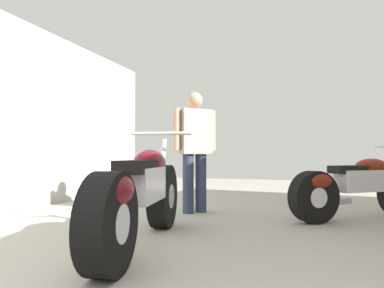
{
  "coord_description": "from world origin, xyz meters",
  "views": [
    {
      "loc": [
        0.84,
        -0.42,
        0.76
      ],
      "look_at": [
        -0.46,
        3.34,
        0.89
      ],
      "focal_mm": 32.54,
      "sensor_mm": 36.0,
      "label": 1
    }
  ],
  "objects": [
    {
      "name": "ground_plane",
      "position": [
        0.0,
        3.17,
        0.0
      ],
      "size": [
        15.23,
        15.23,
        0.0
      ],
      "primitive_type": "plane",
      "color": "#A8A399"
    },
    {
      "name": "garage_partition_left",
      "position": [
        -3.05,
        3.17,
        1.34
      ],
      "size": [
        0.08,
        6.98,
        2.68
      ],
      "primitive_type": "cube",
      "color": "#B7B5AD",
      "rests_on": "ground_plane"
    },
    {
      "name": "motorcycle_maroon_cruiser",
      "position": [
        -0.52,
        2.18,
        0.43
      ],
      "size": [
        0.75,
        2.15,
        1.01
      ],
      "color": "black",
      "rests_on": "ground_plane"
    },
    {
      "name": "motorcycle_black_naked",
      "position": [
        1.33,
        4.14,
        0.38
      ],
      "size": [
        1.59,
        1.36,
        0.9
      ],
      "color": "black",
      "rests_on": "ground_plane"
    },
    {
      "name": "mechanic_in_blue",
      "position": [
        -0.66,
        4.0,
        0.92
      ],
      "size": [
        0.51,
        0.55,
        1.62
      ],
      "color": "#2D3851",
      "rests_on": "ground_plane"
    }
  ]
}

